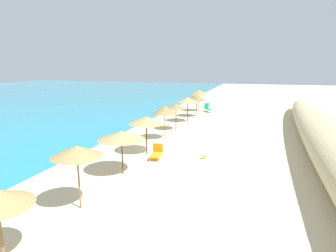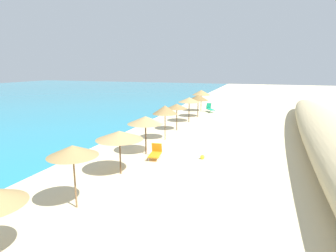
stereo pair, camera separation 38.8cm
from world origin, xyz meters
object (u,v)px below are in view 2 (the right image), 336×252
lounge_chair_0 (155,153)px  beach_umbrella_4 (145,120)px  beach_umbrella_8 (198,98)px  lounge_chair_1 (210,108)px  beach_umbrella_6 (177,106)px  beach_umbrella_9 (201,93)px  beach_umbrella_7 (189,100)px  beach_umbrella_3 (119,135)px  beach_umbrella_2 (73,151)px  beach_ball (202,157)px  beach_umbrella_5 (165,110)px

lounge_chair_0 → beach_umbrella_4: bearing=-43.6°
beach_umbrella_8 → lounge_chair_1: 4.42m
beach_umbrella_6 → beach_umbrella_9: beach_umbrella_9 is taller
beach_umbrella_4 → beach_umbrella_7: bearing=0.2°
beach_umbrella_6 → beach_umbrella_9: (11.92, 0.28, 0.22)m
beach_umbrella_3 → beach_umbrella_4: size_ratio=0.99×
beach_umbrella_2 → beach_ball: beach_umbrella_2 is taller
beach_umbrella_8 → lounge_chair_1: bearing=-10.5°
lounge_chair_1 → beach_umbrella_9: bearing=-48.4°
beach_ball → beach_umbrella_3: bearing=136.1°
beach_umbrella_8 → beach_umbrella_5: bearing=179.1°
beach_umbrella_3 → beach_umbrella_9: size_ratio=0.92×
beach_umbrella_6 → beach_umbrella_8: size_ratio=0.96×
beach_umbrella_3 → beach_ball: bearing=-43.9°
beach_umbrella_4 → beach_umbrella_5: 3.98m
beach_umbrella_7 → beach_umbrella_9: 7.72m
beach_umbrella_2 → beach_umbrella_4: 7.85m
beach_umbrella_3 → beach_umbrella_7: 15.61m
beach_umbrella_8 → beach_umbrella_9: beach_umbrella_9 is taller
beach_umbrella_7 → beach_ball: 12.52m
beach_umbrella_5 → beach_umbrella_7: (7.79, 0.02, -0.07)m
beach_umbrella_4 → beach_umbrella_8: beach_umbrella_8 is taller
beach_umbrella_6 → beach_umbrella_8: 7.62m
beach_umbrella_5 → lounge_chair_0: (-4.67, -0.98, -2.08)m
beach_umbrella_3 → beach_umbrella_7: bearing=0.6°
beach_umbrella_3 → beach_umbrella_5: bearing=0.9°
beach_umbrella_5 → lounge_chair_0: bearing=-168.2°
beach_umbrella_2 → beach_umbrella_7: (19.62, 0.20, -0.11)m
beach_umbrella_9 → lounge_chair_0: bearing=-176.1°
beach_umbrella_2 → beach_umbrella_9: 27.33m
beach_umbrella_3 → lounge_chair_1: (22.98, -0.79, -1.72)m
lounge_chair_0 → beach_umbrella_2: bearing=75.5°
beach_umbrella_7 → lounge_chair_1: (7.37, -0.94, -1.90)m
beach_umbrella_7 → beach_umbrella_9: (7.71, 0.36, 0.09)m
beach_umbrella_4 → lounge_chair_1: size_ratio=1.56×
beach_umbrella_4 → beach_ball: beach_umbrella_4 is taller
beach_umbrella_5 → beach_umbrella_7: bearing=0.2°
beach_umbrella_2 → lounge_chair_1: (26.99, -0.74, -2.01)m
beach_umbrella_2 → beach_umbrella_3: size_ratio=1.06×
lounge_chair_0 → beach_umbrella_9: bearing=-94.3°
beach_umbrella_7 → lounge_chair_0: 12.66m
lounge_chair_1 → beach_ball: lounge_chair_1 is taller
beach_umbrella_7 → beach_ball: size_ratio=9.53×
lounge_chair_0 → lounge_chair_1: size_ratio=0.83×
beach_umbrella_6 → lounge_chair_1: 11.77m
beach_umbrella_7 → lounge_chair_1: beach_umbrella_7 is taller
beach_umbrella_3 → beach_umbrella_6: bearing=1.2°
beach_umbrella_2 → lounge_chair_0: (7.16, -0.80, -2.12)m
beach_umbrella_8 → beach_umbrella_6: bearing=177.9°
beach_umbrella_7 → beach_umbrella_6: bearing=178.9°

